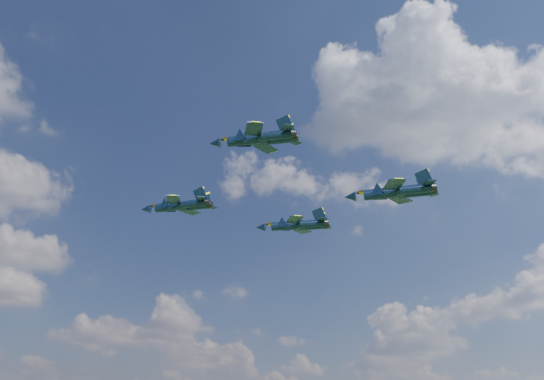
{
  "coord_description": "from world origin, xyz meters",
  "views": [
    {
      "loc": [
        -52.22,
        -80.56,
        19.15
      ],
      "look_at": [
        2.64,
        -0.14,
        56.0
      ],
      "focal_mm": 40.0,
      "sensor_mm": 36.0,
      "label": 1
    }
  ],
  "objects_px": {
    "jet_lead": "(169,206)",
    "jet_left": "(245,140)",
    "jet_slot": "(381,193)",
    "jet_right": "(286,225)"
  },
  "relations": [
    {
      "from": "jet_lead",
      "to": "jet_right",
      "type": "relative_size",
      "value": 0.95
    },
    {
      "from": "jet_lead",
      "to": "jet_right",
      "type": "distance_m",
      "value": 25.01
    },
    {
      "from": "jet_left",
      "to": "jet_slot",
      "type": "relative_size",
      "value": 0.83
    },
    {
      "from": "jet_slot",
      "to": "jet_lead",
      "type": "bearing_deg",
      "value": 96.24
    },
    {
      "from": "jet_lead",
      "to": "jet_left",
      "type": "height_order",
      "value": "jet_left"
    },
    {
      "from": "jet_lead",
      "to": "jet_slot",
      "type": "xyz_separation_m",
      "value": [
        26.05,
        -26.75,
        -0.23
      ]
    },
    {
      "from": "jet_lead",
      "to": "jet_left",
      "type": "xyz_separation_m",
      "value": [
        -1.35,
        -27.58,
        1.94
      ]
    },
    {
      "from": "jet_left",
      "to": "jet_slot",
      "type": "bearing_deg",
      "value": -40.08
    },
    {
      "from": "jet_right",
      "to": "jet_left",
      "type": "bearing_deg",
      "value": -177.94
    },
    {
      "from": "jet_lead",
      "to": "jet_right",
      "type": "bearing_deg",
      "value": -40.48
    }
  ]
}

